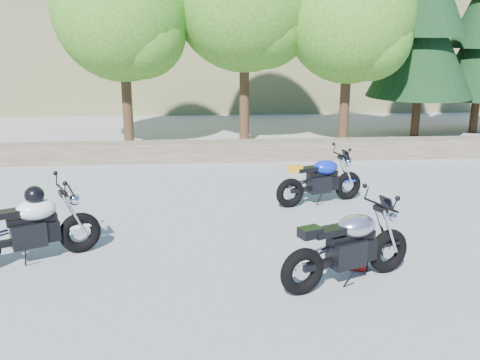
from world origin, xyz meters
name	(u,v)px	position (x,y,z in m)	size (l,w,h in m)	color
ground	(232,243)	(0.00, 0.00, 0.00)	(90.00, 90.00, 0.00)	gray
stone_wall	(220,151)	(0.00, 5.50, 0.25)	(22.00, 0.55, 0.50)	brown
tree_decid_left	(126,14)	(-2.39, 7.14, 3.63)	(3.67, 3.67, 5.62)	#382314
tree_decid_right	(354,20)	(3.71, 6.94, 3.50)	(3.54, 3.54, 5.41)	#382314
conifer_near	(425,14)	(6.20, 8.20, 3.68)	(3.17, 3.17, 7.06)	#382314
silver_bike	(349,248)	(1.46, -1.47, 0.50)	(1.94, 0.98, 1.03)	black
white_bike	(28,226)	(-2.95, -0.50, 0.55)	(1.90, 1.04, 1.13)	black
blue_bike	(321,181)	(1.82, 1.88, 0.45)	(1.81, 0.78, 0.93)	black
backpack	(358,256)	(1.73, -1.04, 0.18)	(0.31, 0.29, 0.37)	black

